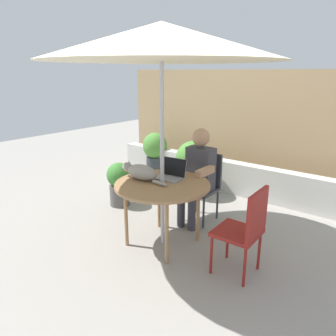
{
  "coord_description": "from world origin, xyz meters",
  "views": [
    {
      "loc": [
        2.05,
        -2.52,
        1.88
      ],
      "look_at": [
        0.0,
        0.1,
        0.87
      ],
      "focal_mm": 34.13,
      "sensor_mm": 36.0,
      "label": 1
    }
  ],
  "objects_px": {
    "patio_table": "(162,188)",
    "person_seated": "(197,172)",
    "patio_umbrella": "(162,42)",
    "chair_empty": "(246,226)",
    "chair_occupied": "(204,181)",
    "potted_plant_near_fence": "(155,151)",
    "cat": "(140,172)",
    "potted_plant_corner": "(193,164)",
    "laptop": "(172,172)",
    "potted_plant_by_chair": "(119,182)"
  },
  "relations": [
    {
      "from": "patio_umbrella",
      "to": "person_seated",
      "type": "xyz_separation_m",
      "value": [
        -0.0,
        0.7,
        -1.47
      ]
    },
    {
      "from": "chair_occupied",
      "to": "potted_plant_near_fence",
      "type": "bearing_deg",
      "value": 149.03
    },
    {
      "from": "patio_table",
      "to": "chair_empty",
      "type": "xyz_separation_m",
      "value": [
        0.98,
        0.02,
        -0.15
      ]
    },
    {
      "from": "patio_table",
      "to": "person_seated",
      "type": "xyz_separation_m",
      "value": [
        -0.0,
        0.7,
        0.02
      ]
    },
    {
      "from": "patio_table",
      "to": "person_seated",
      "type": "height_order",
      "value": "person_seated"
    },
    {
      "from": "patio_umbrella",
      "to": "patio_table",
      "type": "bearing_deg",
      "value": 0.0
    },
    {
      "from": "patio_table",
      "to": "patio_umbrella",
      "type": "height_order",
      "value": "patio_umbrella"
    },
    {
      "from": "patio_umbrella",
      "to": "chair_occupied",
      "type": "xyz_separation_m",
      "value": [
        0.0,
        0.85,
        -1.64
      ]
    },
    {
      "from": "laptop",
      "to": "potted_plant_by_chair",
      "type": "bearing_deg",
      "value": 167.8
    },
    {
      "from": "potted_plant_by_chair",
      "to": "potted_plant_corner",
      "type": "bearing_deg",
      "value": 58.36
    },
    {
      "from": "patio_table",
      "to": "person_seated",
      "type": "relative_size",
      "value": 0.85
    },
    {
      "from": "potted_plant_by_chair",
      "to": "person_seated",
      "type": "bearing_deg",
      "value": 11.01
    },
    {
      "from": "chair_occupied",
      "to": "potted_plant_near_fence",
      "type": "relative_size",
      "value": 1.08
    },
    {
      "from": "potted_plant_near_fence",
      "to": "person_seated",
      "type": "bearing_deg",
      "value": -34.73
    },
    {
      "from": "person_seated",
      "to": "laptop",
      "type": "height_order",
      "value": "person_seated"
    },
    {
      "from": "person_seated",
      "to": "potted_plant_by_chair",
      "type": "relative_size",
      "value": 1.91
    },
    {
      "from": "chair_occupied",
      "to": "potted_plant_near_fence",
      "type": "distance_m",
      "value": 1.97
    },
    {
      "from": "cat",
      "to": "potted_plant_near_fence",
      "type": "relative_size",
      "value": 0.81
    },
    {
      "from": "chair_occupied",
      "to": "laptop",
      "type": "bearing_deg",
      "value": -93.72
    },
    {
      "from": "patio_table",
      "to": "patio_umbrella",
      "type": "bearing_deg",
      "value": 0.0
    },
    {
      "from": "cat",
      "to": "person_seated",
      "type": "bearing_deg",
      "value": 68.77
    },
    {
      "from": "patio_table",
      "to": "cat",
      "type": "relative_size",
      "value": 1.59
    },
    {
      "from": "potted_plant_corner",
      "to": "chair_occupied",
      "type": "bearing_deg",
      "value": -47.15
    },
    {
      "from": "potted_plant_corner",
      "to": "potted_plant_by_chair",
      "type": "bearing_deg",
      "value": -121.64
    },
    {
      "from": "chair_occupied",
      "to": "laptop",
      "type": "relative_size",
      "value": 2.7
    },
    {
      "from": "cat",
      "to": "potted_plant_corner",
      "type": "xyz_separation_m",
      "value": [
        -0.28,
        1.5,
        -0.3
      ]
    },
    {
      "from": "laptop",
      "to": "potted_plant_near_fence",
      "type": "relative_size",
      "value": 0.4
    },
    {
      "from": "patio_umbrella",
      "to": "laptop",
      "type": "xyz_separation_m",
      "value": [
        -0.04,
        0.22,
        -1.37
      ]
    },
    {
      "from": "patio_table",
      "to": "chair_empty",
      "type": "distance_m",
      "value": 0.99
    },
    {
      "from": "patio_umbrella",
      "to": "cat",
      "type": "xyz_separation_m",
      "value": [
        -0.29,
        -0.04,
        -1.35
      ]
    },
    {
      "from": "potted_plant_by_chair",
      "to": "potted_plant_corner",
      "type": "relative_size",
      "value": 0.74
    },
    {
      "from": "potted_plant_near_fence",
      "to": "chair_empty",
      "type": "bearing_deg",
      "value": -34.72
    },
    {
      "from": "person_seated",
      "to": "potted_plant_corner",
      "type": "xyz_separation_m",
      "value": [
        -0.57,
        0.77,
        -0.18
      ]
    },
    {
      "from": "cat",
      "to": "potted_plant_corner",
      "type": "height_order",
      "value": "cat"
    },
    {
      "from": "chair_occupied",
      "to": "potted_plant_corner",
      "type": "distance_m",
      "value": 0.84
    },
    {
      "from": "laptop",
      "to": "person_seated",
      "type": "bearing_deg",
      "value": 85.06
    },
    {
      "from": "chair_empty",
      "to": "potted_plant_near_fence",
      "type": "height_order",
      "value": "chair_empty"
    },
    {
      "from": "patio_table",
      "to": "potted_plant_by_chair",
      "type": "height_order",
      "value": "patio_table"
    },
    {
      "from": "patio_table",
      "to": "chair_occupied",
      "type": "xyz_separation_m",
      "value": [
        0.0,
        0.85,
        -0.15
      ]
    },
    {
      "from": "cat",
      "to": "potted_plant_corner",
      "type": "distance_m",
      "value": 1.56
    },
    {
      "from": "potted_plant_near_fence",
      "to": "potted_plant_corner",
      "type": "relative_size",
      "value": 0.93
    },
    {
      "from": "patio_umbrella",
      "to": "chair_occupied",
      "type": "relative_size",
      "value": 2.71
    },
    {
      "from": "person_seated",
      "to": "potted_plant_corner",
      "type": "bearing_deg",
      "value": 126.43
    },
    {
      "from": "cat",
      "to": "potted_plant_by_chair",
      "type": "xyz_separation_m",
      "value": [
        -0.9,
        0.5,
        -0.46
      ]
    },
    {
      "from": "chair_occupied",
      "to": "patio_umbrella",
      "type": "bearing_deg",
      "value": -90.0
    },
    {
      "from": "patio_umbrella",
      "to": "laptop",
      "type": "height_order",
      "value": "patio_umbrella"
    },
    {
      "from": "chair_occupied",
      "to": "patio_table",
      "type": "bearing_deg",
      "value": -90.0
    },
    {
      "from": "chair_empty",
      "to": "potted_plant_near_fence",
      "type": "distance_m",
      "value": 3.25
    },
    {
      "from": "potted_plant_corner",
      "to": "patio_table",
      "type": "bearing_deg",
      "value": -68.82
    },
    {
      "from": "potted_plant_near_fence",
      "to": "potted_plant_corner",
      "type": "xyz_separation_m",
      "value": [
        1.12,
        -0.4,
        0.04
      ]
    }
  ]
}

